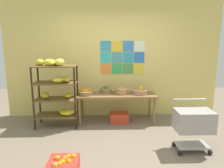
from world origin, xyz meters
name	(u,v)px	position (x,y,z in m)	size (l,w,h in m)	color
ground	(116,151)	(0.00, 0.00, 0.00)	(9.48, 9.48, 0.00)	#796A58
back_wall_with_art	(113,56)	(0.00, 1.77, 1.44)	(5.02, 0.07, 2.88)	#E6CE6F
banana_shelf_unit	(57,87)	(-1.18, 1.10, 0.85)	(0.87, 0.43, 1.45)	black
display_table	(117,97)	(0.07, 1.31, 0.57)	(1.72, 0.60, 0.65)	olive
fruit_basket_right	(140,91)	(0.59, 1.29, 0.71)	(0.36, 0.36, 0.18)	tan
fruit_basket_centre	(106,89)	(-0.16, 1.43, 0.72)	(0.29, 0.29, 0.16)	#9D7850
fruit_basket_left	(122,90)	(0.19, 1.32, 0.72)	(0.32, 0.32, 0.16)	tan
fruit_basket_back_right	(86,92)	(-0.60, 1.24, 0.71)	(0.34, 0.34, 0.14)	olive
produce_crate_under_table	(119,118)	(0.13, 1.28, 0.10)	(0.40, 0.30, 0.21)	red
orange_crate_foreground	(64,165)	(-0.75, -0.55, 0.11)	(0.41, 0.37, 0.25)	red
shopping_cart	(193,122)	(1.25, -0.01, 0.49)	(0.59, 0.43, 0.83)	black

